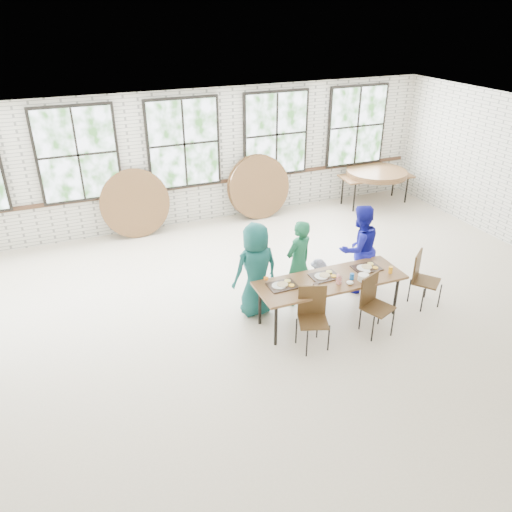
# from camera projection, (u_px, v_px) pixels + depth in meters

# --- Properties ---
(room) EXTENTS (12.00, 12.00, 12.00)m
(room) POSITION_uv_depth(u_px,v_px,m) (184.00, 146.00, 10.81)
(room) COLOR beige
(room) RESTS_ON ground
(dining_table) EXTENTS (2.41, 0.83, 0.74)m
(dining_table) POSITION_uv_depth(u_px,v_px,m) (330.00, 282.00, 7.85)
(dining_table) COLOR brown
(dining_table) RESTS_ON ground
(chair_near_left) EXTENTS (0.53, 0.52, 0.95)m
(chair_near_left) POSITION_uv_depth(u_px,v_px,m) (313.00, 312.00, 7.33)
(chair_near_left) COLOR #452F17
(chair_near_left) RESTS_ON ground
(chair_near_right) EXTENTS (0.54, 0.53, 0.95)m
(chair_near_right) POSITION_uv_depth(u_px,v_px,m) (373.00, 300.00, 7.63)
(chair_near_right) COLOR #452F17
(chair_near_right) RESTS_ON ground
(chair_spare) EXTENTS (0.58, 0.58, 0.95)m
(chair_spare) POSITION_uv_depth(u_px,v_px,m) (421.00, 274.00, 8.33)
(chair_spare) COLOR #452F17
(chair_spare) RESTS_ON ground
(adult_teal) EXTENTS (0.82, 0.58, 1.59)m
(adult_teal) POSITION_uv_depth(u_px,v_px,m) (256.00, 270.00, 7.99)
(adult_teal) COLOR #175659
(adult_teal) RESTS_ON ground
(adult_green) EXTENTS (0.64, 0.53, 1.51)m
(adult_green) POSITION_uv_depth(u_px,v_px,m) (298.00, 263.00, 8.27)
(adult_green) COLOR #1A613F
(adult_green) RESTS_ON ground
(toddler) EXTENTS (0.50, 0.31, 0.74)m
(toddler) POSITION_uv_depth(u_px,v_px,m) (318.00, 279.00, 8.58)
(toddler) COLOR #121339
(toddler) RESTS_ON ground
(adult_blue) EXTENTS (0.82, 0.66, 1.60)m
(adult_blue) POSITION_uv_depth(u_px,v_px,m) (359.00, 249.00, 8.66)
(adult_blue) COLOR #16189B
(adult_blue) RESTS_ON ground
(storage_table) EXTENTS (1.86, 0.92, 0.74)m
(storage_table) POSITION_uv_depth(u_px,v_px,m) (376.00, 177.00, 12.49)
(storage_table) COLOR brown
(storage_table) RESTS_ON ground
(tabletop_clutter) EXTENTS (2.03, 0.58, 0.11)m
(tabletop_clutter) POSITION_uv_depth(u_px,v_px,m) (339.00, 277.00, 7.84)
(tabletop_clutter) COLOR black
(tabletop_clutter) RESTS_ON dining_table
(round_tops_stacked) EXTENTS (1.50, 1.50, 0.13)m
(round_tops_stacked) POSITION_uv_depth(u_px,v_px,m) (376.00, 173.00, 12.43)
(round_tops_stacked) COLOR brown
(round_tops_stacked) RESTS_ON storage_table
(round_tops_leaning) EXTENTS (4.38, 0.45, 1.49)m
(round_tops_leaning) POSITION_uv_depth(u_px,v_px,m) (220.00, 192.00, 11.39)
(round_tops_leaning) COLOR brown
(round_tops_leaning) RESTS_ON ground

